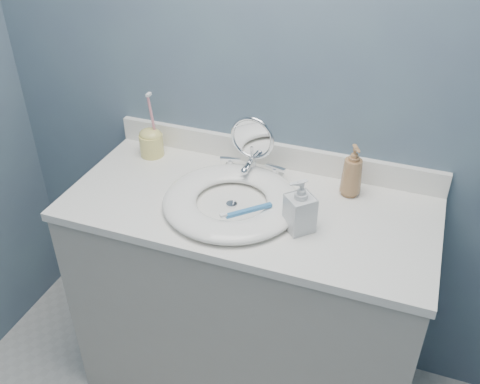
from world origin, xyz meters
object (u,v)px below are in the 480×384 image
at_px(makeup_mirror, 252,145).
at_px(toothbrush_holder, 151,141).
at_px(soap_bottle_amber, 352,171).
at_px(soap_bottle_clear, 300,205).

distance_m(makeup_mirror, toothbrush_holder, 0.41).
bearing_deg(soap_bottle_amber, soap_bottle_clear, -143.09).
relative_size(makeup_mirror, soap_bottle_amber, 1.28).
bearing_deg(soap_bottle_amber, toothbrush_holder, 151.04).
bearing_deg(toothbrush_holder, soap_bottle_amber, -0.32).
bearing_deg(toothbrush_holder, soap_bottle_clear, -21.29).
height_order(makeup_mirror, soap_bottle_amber, makeup_mirror).
xyz_separation_m(makeup_mirror, toothbrush_holder, (-0.40, 0.02, -0.07)).
height_order(makeup_mirror, toothbrush_holder, toothbrush_holder).
bearing_deg(makeup_mirror, toothbrush_holder, -178.32).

